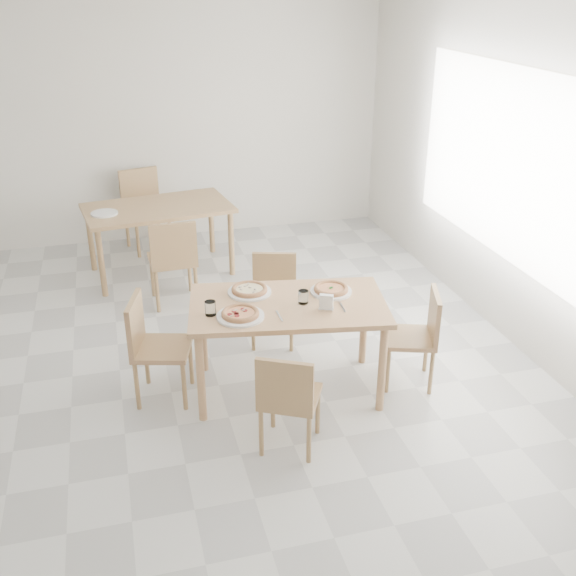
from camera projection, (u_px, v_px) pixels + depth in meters
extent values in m
plane|color=silver|center=(171.00, 392.00, 5.25)|extent=(7.00, 7.00, 0.00)
plane|color=white|center=(137.00, 3.00, 4.06)|extent=(7.00, 7.00, 0.00)
plane|color=silver|center=(129.00, 123.00, 7.71)|extent=(6.00, 0.00, 6.00)
plane|color=silver|center=(537.00, 190.00, 5.36)|extent=(0.00, 7.00, 7.00)
cube|color=white|center=(515.00, 168.00, 5.58)|extent=(1.60, 0.02, 3.20)
cube|color=tan|center=(288.00, 305.00, 4.99)|extent=(1.57, 1.06, 0.04)
cylinder|color=tan|center=(201.00, 378.00, 4.79)|extent=(0.06, 0.06, 0.71)
cylinder|color=tan|center=(382.00, 369.00, 4.90)|extent=(0.06, 0.06, 0.71)
cylinder|color=tan|center=(203.00, 332.00, 5.40)|extent=(0.06, 0.06, 0.71)
cylinder|color=tan|center=(364.00, 324.00, 5.51)|extent=(0.06, 0.06, 0.71)
cube|color=#A47552|center=(290.00, 397.00, 4.52)|extent=(0.51, 0.51, 0.04)
cube|color=#A47552|center=(284.00, 386.00, 4.28)|extent=(0.35, 0.21, 0.36)
cylinder|color=#A47552|center=(318.00, 411.00, 4.71)|extent=(0.03, 0.03, 0.37)
cylinder|color=#A47552|center=(273.00, 405.00, 4.78)|extent=(0.03, 0.03, 0.37)
cylinder|color=#A47552|center=(309.00, 439.00, 4.43)|extent=(0.03, 0.03, 0.37)
cylinder|color=#A47552|center=(261.00, 433.00, 4.49)|extent=(0.03, 0.03, 0.37)
cube|color=#A47552|center=(273.00, 301.00, 5.82)|extent=(0.48, 0.48, 0.04)
cube|color=#A47552|center=(274.00, 272.00, 5.89)|extent=(0.38, 0.15, 0.36)
cylinder|color=#A47552|center=(253.00, 331.00, 5.76)|extent=(0.03, 0.03, 0.37)
cylinder|color=#A47552|center=(291.00, 332.00, 5.75)|extent=(0.03, 0.03, 0.37)
cylinder|color=#A47552|center=(257.00, 313.00, 6.06)|extent=(0.03, 0.03, 0.37)
cylinder|color=#A47552|center=(293.00, 314.00, 6.04)|extent=(0.03, 0.03, 0.37)
cube|color=#A47552|center=(162.00, 349.00, 5.03)|extent=(0.50, 0.50, 0.04)
cube|color=#A47552|center=(135.00, 323.00, 4.95)|extent=(0.15, 0.40, 0.39)
cylinder|color=#A47552|center=(184.00, 386.00, 4.97)|extent=(0.03, 0.03, 0.40)
cylinder|color=#A47552|center=(191.00, 362.00, 5.28)|extent=(0.03, 0.03, 0.40)
cylinder|color=#A47552|center=(137.00, 386.00, 4.97)|extent=(0.03, 0.03, 0.40)
cylinder|color=#A47552|center=(146.00, 361.00, 5.29)|extent=(0.03, 0.03, 0.40)
cube|color=#A47552|center=(409.00, 338.00, 5.23)|extent=(0.49, 0.49, 0.04)
cube|color=#A47552|center=(434.00, 315.00, 5.13)|extent=(0.16, 0.38, 0.37)
cylinder|color=#A47552|center=(385.00, 349.00, 5.48)|extent=(0.03, 0.03, 0.38)
cylinder|color=#A47552|center=(388.00, 371.00, 5.18)|extent=(0.03, 0.03, 0.38)
cylinder|color=#A47552|center=(426.00, 351.00, 5.46)|extent=(0.03, 0.03, 0.38)
cylinder|color=#A47552|center=(431.00, 373.00, 5.16)|extent=(0.03, 0.03, 0.38)
cylinder|color=white|center=(331.00, 291.00, 5.15)|extent=(0.32, 0.32, 0.02)
cylinder|color=white|center=(249.00, 292.00, 5.14)|extent=(0.33, 0.33, 0.02)
cylinder|color=white|center=(240.00, 316.00, 4.77)|extent=(0.34, 0.34, 0.02)
cylinder|color=tan|center=(331.00, 290.00, 5.14)|extent=(0.32, 0.32, 0.01)
torus|color=tan|center=(331.00, 288.00, 5.13)|extent=(0.33, 0.33, 0.03)
cylinder|color=#CA5623|center=(331.00, 288.00, 5.14)|extent=(0.25, 0.25, 0.01)
ellipsoid|color=#124F15|center=(331.00, 288.00, 5.13)|extent=(0.05, 0.05, 0.01)
cylinder|color=tan|center=(249.00, 290.00, 5.13)|extent=(0.35, 0.35, 0.01)
torus|color=tan|center=(249.00, 289.00, 5.12)|extent=(0.35, 0.35, 0.03)
cylinder|color=beige|center=(249.00, 289.00, 5.12)|extent=(0.27, 0.27, 0.01)
cylinder|color=tan|center=(240.00, 314.00, 4.77)|extent=(0.33, 0.33, 0.01)
torus|color=tan|center=(240.00, 313.00, 4.76)|extent=(0.33, 0.33, 0.03)
cylinder|color=#CA5623|center=(240.00, 313.00, 4.76)|extent=(0.25, 0.25, 0.01)
cylinder|color=white|center=(210.00, 308.00, 4.79)|extent=(0.08, 0.08, 0.10)
cylinder|color=white|center=(303.00, 297.00, 4.96)|extent=(0.08, 0.08, 0.10)
cube|color=silver|center=(326.00, 309.00, 4.87)|extent=(0.12, 0.09, 0.01)
cube|color=white|center=(326.00, 302.00, 4.85)|extent=(0.11, 0.08, 0.11)
cube|color=silver|center=(342.00, 307.00, 4.92)|extent=(0.03, 0.18, 0.01)
cube|color=silver|center=(279.00, 316.00, 4.79)|extent=(0.02, 0.17, 0.01)
cube|color=#A47552|center=(158.00, 208.00, 7.05)|extent=(1.60, 1.06, 0.04)
cylinder|color=#A47552|center=(101.00, 263.00, 6.67)|extent=(0.06, 0.06, 0.71)
cylinder|color=#A47552|center=(231.00, 244.00, 7.15)|extent=(0.06, 0.06, 0.71)
cylinder|color=#A47552|center=(91.00, 239.00, 7.27)|extent=(0.06, 0.06, 0.71)
cylinder|color=#A47552|center=(211.00, 223.00, 7.75)|extent=(0.06, 0.06, 0.71)
cube|color=#A47552|center=(172.00, 260.00, 6.52)|extent=(0.45, 0.45, 0.04)
cube|color=#A47552|center=(173.00, 245.00, 6.25)|extent=(0.44, 0.06, 0.42)
cylinder|color=#A47552|center=(190.00, 272.00, 6.83)|extent=(0.04, 0.04, 0.43)
cylinder|color=#A47552|center=(152.00, 276.00, 6.73)|extent=(0.04, 0.04, 0.43)
cylinder|color=#A47552|center=(196.00, 287.00, 6.51)|extent=(0.04, 0.04, 0.43)
cylinder|color=#A47552|center=(157.00, 292.00, 6.41)|extent=(0.04, 0.04, 0.43)
cube|color=#A47552|center=(147.00, 211.00, 7.79)|extent=(0.55, 0.55, 0.04)
cube|color=#A47552|center=(139.00, 187.00, 7.85)|extent=(0.45, 0.16, 0.43)
cylinder|color=#A47552|center=(138.00, 239.00, 7.65)|extent=(0.04, 0.04, 0.44)
cylinder|color=#A47552|center=(170.00, 233.00, 7.82)|extent=(0.04, 0.04, 0.44)
cylinder|color=#A47552|center=(127.00, 229.00, 7.96)|extent=(0.04, 0.04, 0.44)
cylinder|color=#A47552|center=(159.00, 223.00, 8.13)|extent=(0.04, 0.04, 0.44)
cylinder|color=white|center=(104.00, 213.00, 6.81)|extent=(0.27, 0.27, 0.02)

